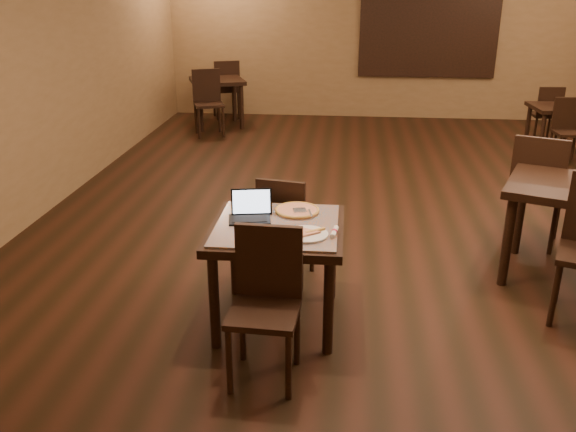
# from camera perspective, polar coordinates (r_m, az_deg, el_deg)

# --- Properties ---
(ground) EXTENTS (10.00, 10.00, 0.00)m
(ground) POSITION_cam_1_polar(r_m,az_deg,el_deg) (6.54, 12.41, -0.21)
(ground) COLOR black
(ground) RESTS_ON ground
(wall_back) EXTENTS (8.00, 0.02, 3.00)m
(wall_back) POSITION_cam_1_polar(r_m,az_deg,el_deg) (11.11, 10.33, 16.68)
(wall_back) COLOR olive
(wall_back) RESTS_ON ground
(wall_left) EXTENTS (0.02, 10.00, 3.00)m
(wall_left) POSITION_cam_1_polar(r_m,az_deg,el_deg) (6.90, -22.49, 12.73)
(wall_left) COLOR olive
(wall_left) RESTS_ON ground
(mural) EXTENTS (2.34, 0.05, 1.64)m
(mural) POSITION_cam_1_polar(r_m,az_deg,el_deg) (11.12, 13.04, 16.75)
(mural) COLOR #225880
(mural) RESTS_ON wall_back
(tiled_table) EXTENTS (0.92, 0.92, 0.76)m
(tiled_table) POSITION_cam_1_polar(r_m,az_deg,el_deg) (4.26, -1.03, -2.06)
(tiled_table) COLOR black
(tiled_table) RESTS_ON ground
(chair_main_near) EXTENTS (0.44, 0.44, 0.96)m
(chair_main_near) POSITION_cam_1_polar(r_m,az_deg,el_deg) (3.76, -2.06, -7.41)
(chair_main_near) COLOR black
(chair_main_near) RESTS_ON ground
(chair_main_far) EXTENTS (0.46, 0.46, 0.91)m
(chair_main_far) POSITION_cam_1_polar(r_m,az_deg,el_deg) (4.89, -0.35, -0.74)
(chair_main_far) COLOR black
(chair_main_far) RESTS_ON ground
(laptop) EXTENTS (0.32, 0.27, 0.20)m
(laptop) POSITION_cam_1_polar(r_m,az_deg,el_deg) (4.31, -3.53, 0.45)
(laptop) COLOR black
(laptop) RESTS_ON tiled_table
(plate) EXTENTS (0.29, 0.29, 0.02)m
(plate) POSITION_cam_1_polar(r_m,az_deg,el_deg) (4.03, 1.77, -1.74)
(plate) COLOR white
(plate) RESTS_ON tiled_table
(pizza_slice) EXTENTS (0.26, 0.26, 0.02)m
(pizza_slice) POSITION_cam_1_polar(r_m,az_deg,el_deg) (4.02, 1.77, -1.55)
(pizza_slice) COLOR #FCDCA8
(pizza_slice) RESTS_ON plate
(pizza_pan) EXTENTS (0.34, 0.34, 0.01)m
(pizza_pan) POSITION_cam_1_polar(r_m,az_deg,el_deg) (4.43, 0.87, 0.38)
(pizza_pan) COLOR silver
(pizza_pan) RESTS_ON tiled_table
(pizza_whole) EXTENTS (0.32, 0.32, 0.02)m
(pizza_whole) POSITION_cam_1_polar(r_m,az_deg,el_deg) (4.42, 0.87, 0.55)
(pizza_whole) COLOR #FCDCA8
(pizza_whole) RESTS_ON pizza_pan
(spatula) EXTENTS (0.14, 0.23, 0.01)m
(spatula) POSITION_cam_1_polar(r_m,az_deg,el_deg) (4.40, 1.11, 0.56)
(spatula) COLOR silver
(spatula) RESTS_ON pizza_whole
(napkin_roll) EXTENTS (0.05, 0.16, 0.04)m
(napkin_roll) POSITION_cam_1_polar(r_m,az_deg,el_deg) (4.06, 4.35, -1.50)
(napkin_roll) COLOR white
(napkin_roll) RESTS_ON tiled_table
(other_table_a) EXTENTS (0.76, 0.76, 0.67)m
(other_table_a) POSITION_cam_1_polar(r_m,az_deg,el_deg) (9.54, 23.89, 8.73)
(other_table_a) COLOR black
(other_table_a) RESTS_ON ground
(other_table_a_chair_near) EXTENTS (0.40, 0.40, 0.86)m
(other_table_a_chair_near) POSITION_cam_1_polar(r_m,az_deg,el_deg) (9.09, 24.70, 7.61)
(other_table_a_chair_near) COLOR black
(other_table_a_chair_near) RESTS_ON ground
(other_table_a_chair_far) EXTENTS (0.40, 0.40, 0.86)m
(other_table_a_chair_far) POSITION_cam_1_polar(r_m,az_deg,el_deg) (10.03, 23.04, 9.00)
(other_table_a_chair_far) COLOR black
(other_table_a_chair_far) RESTS_ON ground
(other_table_b) EXTENTS (1.08, 1.08, 0.79)m
(other_table_b) POSITION_cam_1_polar(r_m,az_deg,el_deg) (10.43, -6.62, 11.89)
(other_table_b) COLOR black
(other_table_b) RESTS_ON ground
(other_table_b_chair_near) EXTENTS (0.57, 0.57, 1.02)m
(other_table_b_chair_near) POSITION_cam_1_polar(r_m,az_deg,el_deg) (9.87, -7.51, 10.85)
(other_table_b_chair_near) COLOR black
(other_table_b_chair_near) RESTS_ON ground
(other_table_b_chair_far) EXTENTS (0.57, 0.57, 1.02)m
(other_table_b_chair_far) POSITION_cam_1_polar(r_m,az_deg,el_deg) (11.01, -5.78, 12.01)
(other_table_b_chair_far) COLOR black
(other_table_b_chair_far) RESTS_ON ground
(other_table_c) EXTENTS (1.14, 1.14, 0.82)m
(other_table_c) POSITION_cam_1_polar(r_m,az_deg,el_deg) (5.39, 24.46, 1.37)
(other_table_c) COLOR black
(other_table_c) RESTS_ON ground
(other_table_c_chair_far) EXTENTS (0.60, 0.60, 1.06)m
(other_table_c_chair_far) POSITION_cam_1_polar(r_m,az_deg,el_deg) (5.97, 22.27, 2.70)
(other_table_c_chair_far) COLOR black
(other_table_c_chair_far) RESTS_ON ground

